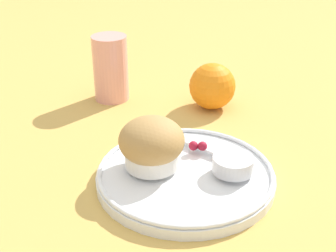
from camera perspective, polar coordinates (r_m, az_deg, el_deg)
name	(u,v)px	position (r m, az deg, el deg)	size (l,w,h in m)	color
ground_plane	(179,175)	(0.64, 1.31, -5.98)	(3.00, 3.00, 0.00)	tan
plate	(185,175)	(0.62, 2.14, -6.02)	(0.24, 0.24, 0.02)	white
muffin	(152,144)	(0.61, -2.00, -2.22)	(0.09, 0.09, 0.07)	silver
cream_ramekin	(233,163)	(0.61, 7.94, -4.53)	(0.05, 0.05, 0.02)	silver
berry_pair	(198,146)	(0.66, 3.67, -2.44)	(0.03, 0.01, 0.01)	maroon
butter_knife	(193,143)	(0.68, 3.01, -2.05)	(0.15, 0.11, 0.00)	silver
orange_fruit	(212,86)	(0.82, 5.42, 4.85)	(0.08, 0.08, 0.08)	orange
juice_glass	(111,68)	(0.85, -7.01, 7.02)	(0.06, 0.06, 0.12)	#E5998C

